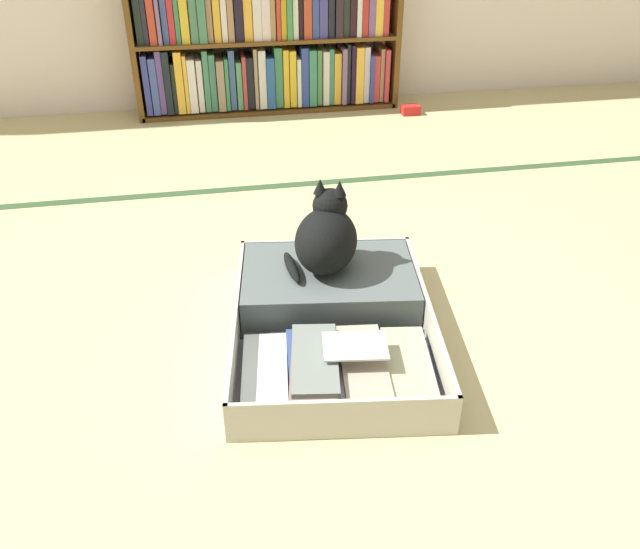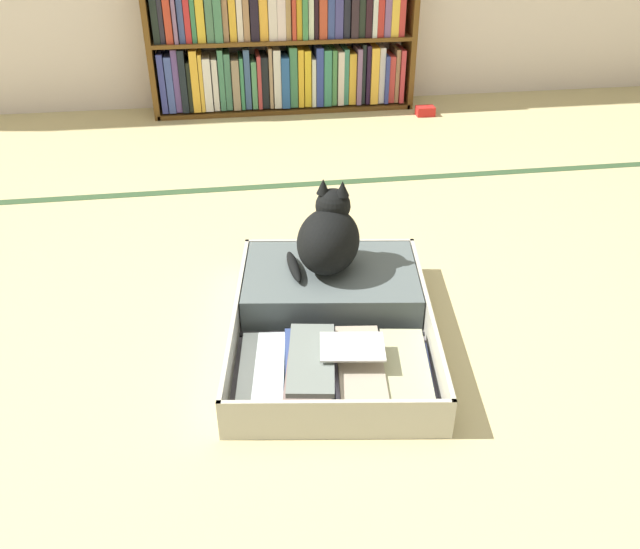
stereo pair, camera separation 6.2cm
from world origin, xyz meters
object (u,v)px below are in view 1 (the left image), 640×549
open_suitcase (331,313)px  small_red_pouch (410,110)px  black_cat (326,237)px  bookshelf (266,43)px

open_suitcase → small_red_pouch: (0.83, 1.88, -0.03)m
open_suitcase → black_cat: 0.23m
small_red_pouch → open_suitcase: bearing=-113.9°
black_cat → open_suitcase: bearing=-95.3°
black_cat → bookshelf: bearing=88.7°
small_red_pouch → bookshelf: bearing=163.6°
bookshelf → black_cat: bookshelf is taller
bookshelf → open_suitcase: bearing=-91.6°
bookshelf → open_suitcase: bookshelf is taller
bookshelf → black_cat: size_ratio=4.93×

